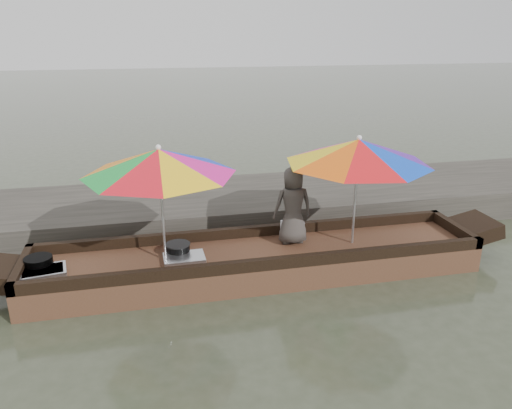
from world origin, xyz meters
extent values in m
plane|color=#353A28|center=(0.00, 0.00, 0.00)|extent=(80.00, 80.00, 0.00)
cube|color=#2D2B26|center=(0.00, 2.20, 0.25)|extent=(22.00, 2.20, 0.50)
cube|color=#412516|center=(0.00, 0.00, 0.17)|extent=(6.13, 1.20, 0.35)
cylinder|color=black|center=(-2.82, 0.05, 0.44)|extent=(0.34, 0.34, 0.18)
cube|color=silver|center=(-2.74, -0.13, 0.39)|extent=(0.59, 0.45, 0.09)
cube|color=silver|center=(-1.01, -0.06, 0.38)|extent=(0.54, 0.38, 0.06)
cylinder|color=black|center=(-1.07, 0.13, 0.42)|extent=(0.32, 0.32, 0.15)
cube|color=silver|center=(0.60, 0.36, 0.48)|extent=(0.32, 0.28, 0.26)
imported|color=#3D3833|center=(0.55, 0.21, 0.91)|extent=(0.55, 0.36, 1.12)
camera|label=1|loc=(-1.38, -6.08, 3.23)|focal=35.00mm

